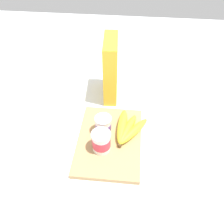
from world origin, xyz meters
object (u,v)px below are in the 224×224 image
at_px(cereal_box, 111,69).
at_px(yogurt_cup_front, 101,141).
at_px(cutting_board, 109,141).
at_px(yogurt_cup_back, 103,125).
at_px(banana_bunch, 127,129).

relative_size(cereal_box, yogurt_cup_front, 3.33).
xyz_separation_m(cutting_board, yogurt_cup_back, (0.04, 0.03, 0.05)).
bearing_deg(cereal_box, yogurt_cup_back, 175.73).
xyz_separation_m(yogurt_cup_back, banana_bunch, (0.01, -0.10, -0.02)).
bearing_deg(banana_bunch, yogurt_cup_back, 96.47).
bearing_deg(yogurt_cup_back, cutting_board, -142.80).
relative_size(yogurt_cup_front, yogurt_cup_back, 1.08).
height_order(yogurt_cup_front, yogurt_cup_back, yogurt_cup_front).
xyz_separation_m(cutting_board, cereal_box, (0.30, 0.03, 0.14)).
distance_m(cereal_box, banana_bunch, 0.29).
bearing_deg(cereal_box, yogurt_cup_front, 176.39).
distance_m(cutting_board, yogurt_cup_back, 0.07).
height_order(cereal_box, yogurt_cup_front, cereal_box).
height_order(yogurt_cup_back, banana_bunch, yogurt_cup_back).
relative_size(cereal_box, yogurt_cup_back, 3.60).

